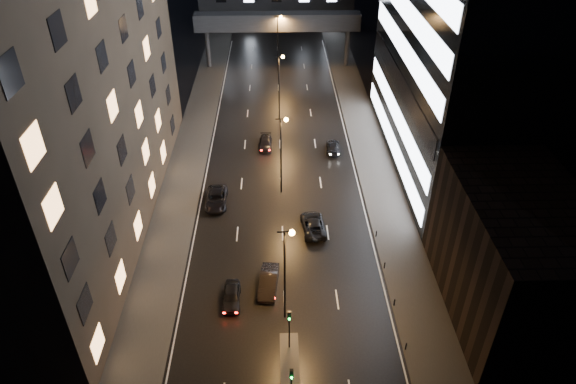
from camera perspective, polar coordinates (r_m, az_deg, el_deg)
name	(u,v)px	position (r m, az deg, el deg)	size (l,w,h in m)	color
ground	(280,144)	(73.43, -0.89, 5.35)	(160.00, 160.00, 0.00)	black
sidewalk_left	(187,163)	(70.11, -11.12, 3.16)	(5.00, 110.00, 0.15)	#383533
sidewalk_right	(373,161)	(70.30, 9.43, 3.46)	(5.00, 110.00, 0.15)	#383533
building_left	(41,45)	(55.13, -25.77, 14.50)	(15.00, 48.00, 40.00)	#2D2319
building_right_low	(514,256)	(49.13, 23.78, -6.56)	(10.00, 18.00, 12.00)	black
skybridge	(277,22)	(97.96, -1.19, 18.33)	(30.00, 3.00, 10.00)	#333335
median_island	(290,373)	(44.40, 0.24, -19.43)	(1.60, 8.00, 0.15)	#383533
traffic_signal_near	(289,324)	(43.58, 0.14, -14.44)	(0.28, 0.34, 4.40)	black
traffic_signal_far	(291,382)	(40.20, 0.38, -20.39)	(0.28, 0.34, 4.40)	black
bollard_row	(400,324)	(48.10, 12.32, -14.13)	(0.12, 25.12, 0.90)	black
streetlight_near	(287,264)	(43.56, -0.17, -8.01)	(1.45, 0.50, 10.15)	black
streetlight_mid_a	(282,146)	(59.79, -0.63, 5.12)	(1.45, 0.50, 10.15)	black
streetlight_mid_b	(280,79)	(77.80, -0.89, 12.43)	(1.45, 0.50, 10.15)	black
streetlight_far	(279,36)	(96.60, -1.06, 16.95)	(1.45, 0.50, 10.15)	black
car_away_a	(232,296)	(49.28, -6.27, -11.42)	(1.63, 4.05, 1.38)	black
car_away_b	(268,282)	(50.21, -2.18, -9.91)	(1.67, 4.80, 1.58)	black
car_away_c	(216,199)	(61.43, -7.97, -0.73)	(2.46, 5.32, 1.48)	black
car_away_d	(266,143)	(72.38, -2.51, 5.42)	(1.78, 4.38, 1.27)	black
car_toward_a	(313,225)	(56.96, 2.82, -3.64)	(2.41, 5.23, 1.45)	black
car_toward_b	(333,147)	(71.66, 5.00, 5.01)	(1.83, 4.49, 1.30)	black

